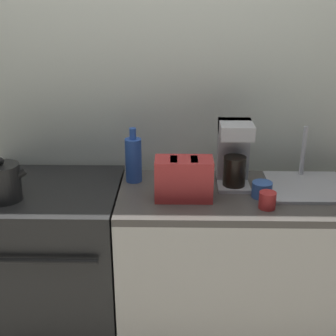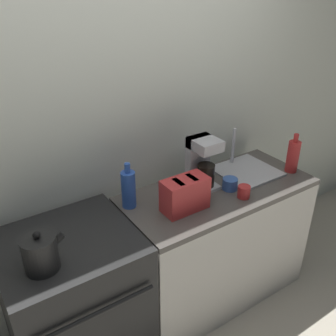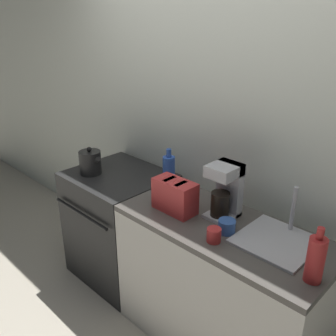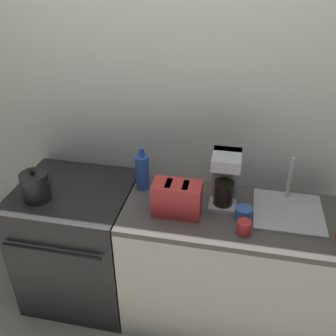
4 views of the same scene
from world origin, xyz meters
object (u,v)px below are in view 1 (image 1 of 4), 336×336
Objects in this scene: kettle at (3,182)px; bottle_blue at (133,159)px; coffee_maker at (234,153)px; toaster at (184,179)px; stove at (54,263)px; cup_red at (267,200)px; cup_blue at (262,190)px.

bottle_blue is (0.60, 0.24, 0.03)m from kettle.
coffee_maker is (1.11, 0.20, 0.08)m from kettle.
toaster is 0.31m from coffee_maker.
kettle is at bearing -140.41° from stove.
cup_red is (0.13, -0.27, -0.14)m from coffee_maker.
cup_red is (0.38, -0.10, -0.06)m from toaster.
toaster is at bearing 2.00° from kettle.
kettle is at bearing -178.00° from toaster.
toaster is (0.70, -0.10, 0.54)m from stove.
cup_blue reaches higher than stove.
toaster is at bearing -146.70° from coffee_maker.
cup_red is at bearing -10.51° from stove.
stove is 1.20m from cup_red.
bottle_blue reaches higher than cup_red.
cup_blue is at bearing -4.12° from stove.
toaster is at bearing -176.35° from cup_blue.
stove is 3.29× the size of toaster.
cup_red reaches higher than cup_blue.
cup_red is at bearing -87.92° from cup_blue.
coffee_maker is 0.23m from cup_blue.
cup_blue is at bearing 3.65° from toaster.
toaster is 0.39m from cup_blue.
coffee_maker is at bearing 3.94° from stove.
bottle_blue is at bearing 140.65° from toaster.
stove is 0.89m from toaster.
kettle is at bearing -158.01° from bottle_blue.
stove is at bearing 169.49° from cup_red.
bottle_blue is (-0.51, 0.04, -0.06)m from coffee_maker.
kettle is 2.19× the size of cup_blue.
kettle is 1.13m from coffee_maker.
coffee_maker is at bearing -4.93° from bottle_blue.
kettle is 2.71× the size of cup_red.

